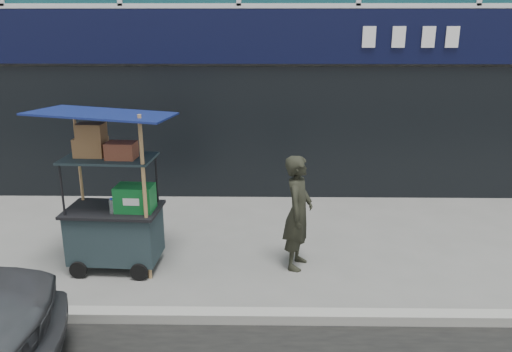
{
  "coord_description": "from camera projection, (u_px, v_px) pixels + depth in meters",
  "views": [
    {
      "loc": [
        0.42,
        -4.95,
        3.12
      ],
      "look_at": [
        0.33,
        1.2,
        1.23
      ],
      "focal_mm": 35.0,
      "sensor_mm": 36.0,
      "label": 1
    }
  ],
  "objects": [
    {
      "name": "ground",
      "position": [
        225.0,
        311.0,
        5.65
      ],
      "size": [
        80.0,
        80.0,
        0.0
      ],
      "primitive_type": "plane",
      "color": "slate",
      "rests_on": "ground"
    },
    {
      "name": "curb",
      "position": [
        224.0,
        316.0,
        5.44
      ],
      "size": [
        80.0,
        0.18,
        0.12
      ],
      "primitive_type": "cube",
      "color": "gray",
      "rests_on": "ground"
    },
    {
      "name": "vendor_cart",
      "position": [
        115.0,
        214.0,
        6.45
      ],
      "size": [
        1.65,
        1.21,
        2.16
      ],
      "rotation": [
        0.0,
        0.0,
        -0.06
      ],
      "color": "#1C2A30",
      "rests_on": "ground"
    },
    {
      "name": "vendor_man",
      "position": [
        298.0,
        212.0,
        6.49
      ],
      "size": [
        0.51,
        0.64,
        1.53
      ],
      "primitive_type": "imported",
      "rotation": [
        0.0,
        0.0,
        1.28
      ],
      "color": "black",
      "rests_on": "ground"
    }
  ]
}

